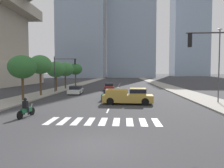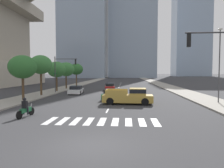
{
  "view_description": "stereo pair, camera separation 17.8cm",
  "coord_description": "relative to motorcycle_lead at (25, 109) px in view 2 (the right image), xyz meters",
  "views": [
    {
      "loc": [
        1.46,
        -9.21,
        3.34
      ],
      "look_at": [
        0.0,
        14.89,
        2.0
      ],
      "focal_mm": 33.82,
      "sensor_mm": 36.0,
      "label": 1
    },
    {
      "loc": [
        1.63,
        -9.19,
        3.34
      ],
      "look_at": [
        0.0,
        14.89,
        2.0
      ],
      "focal_mm": 33.82,
      "sensor_mm": 36.0,
      "label": 2
    }
  ],
  "objects": [
    {
      "name": "office_tower_center_skyline",
      "position": [
        11.15,
        121.49,
        46.99
      ],
      "size": [
        28.97,
        21.5,
        96.2
      ],
      "color": "#8C9EB2",
      "rests_on": "ground"
    },
    {
      "name": "street_lamp_east",
      "position": [
        17.27,
        7.84,
        4.07
      ],
      "size": [
        0.5,
        0.24,
        7.8
      ],
      "color": "#3F3F42",
      "rests_on": "sidewalk_east"
    },
    {
      "name": "street_tree_second",
      "position": [
        -4.44,
        13.68,
        3.81
      ],
      "size": [
        3.1,
        3.1,
        5.59
      ],
      "color": "#4C3823",
      "rests_on": "sidewalk_west"
    },
    {
      "name": "lane_divider_center",
      "position": [
        5.86,
        26.97,
        -0.58
      ],
      "size": [
        0.14,
        50.0,
        0.01
      ],
      "color": "silver",
      "rests_on": "ground"
    },
    {
      "name": "street_tree_fourth",
      "position": [
        -4.44,
        26.05,
        3.35
      ],
      "size": [
        3.28,
        3.28,
        5.19
      ],
      "color": "#4C3823",
      "rests_on": "sidewalk_west"
    },
    {
      "name": "street_tree_fifth",
      "position": [
        -4.44,
        34.73,
        3.49
      ],
      "size": [
        3.16,
        3.16,
        5.29
      ],
      "color": "#4C3823",
      "rests_on": "sidewalk_west"
    },
    {
      "name": "sidewalk_west",
      "position": [
        -5.24,
        24.08,
        -0.51
      ],
      "size": [
        4.0,
        260.0,
        0.15
      ],
      "primitive_type": "cube",
      "color": "gray",
      "rests_on": "ground"
    },
    {
      "name": "traffic_signal_far",
      "position": [
        -2.7,
        18.42,
        3.47
      ],
      "size": [
        3.94,
        0.28,
        5.74
      ],
      "color": "#333335",
      "rests_on": "sidewalk_west"
    },
    {
      "name": "ground_plane",
      "position": [
        5.86,
        -5.92,
        -0.58
      ],
      "size": [
        800.0,
        800.0,
        0.0
      ],
      "primitive_type": "plane",
      "color": "#333335"
    },
    {
      "name": "pickup_truck",
      "position": [
        7.91,
        7.05,
        0.23
      ],
      "size": [
        5.29,
        2.2,
        1.67
      ],
      "rotation": [
        0.0,
        0.0,
        -0.05
      ],
      "color": "#B28E38",
      "rests_on": "ground"
    },
    {
      "name": "crosswalk_near",
      "position": [
        5.86,
        -1.03,
        -0.58
      ],
      "size": [
        7.65,
        2.36,
        0.01
      ],
      "color": "silver",
      "rests_on": "ground"
    },
    {
      "name": "sedan_green_2",
      "position": [
        5.67,
        10.98,
        0.0
      ],
      "size": [
        2.15,
        4.74,
        1.26
      ],
      "rotation": [
        0.0,
        0.0,
        1.5
      ],
      "color": "#1E6038",
      "rests_on": "ground"
    },
    {
      "name": "street_tree_nearest",
      "position": [
        -4.44,
        8.47,
        3.36
      ],
      "size": [
        3.17,
        3.17,
        5.16
      ],
      "color": "#4C3823",
      "rests_on": "sidewalk_west"
    },
    {
      "name": "street_tree_third",
      "position": [
        -4.44,
        20.34,
        3.24
      ],
      "size": [
        3.18,
        3.18,
        5.04
      ],
      "color": "#4C3823",
      "rests_on": "sidewalk_west"
    },
    {
      "name": "sedan_red_0",
      "position": [
        4.42,
        23.6,
        0.03
      ],
      "size": [
        2.13,
        4.51,
        1.34
      ],
      "rotation": [
        0.0,
        0.0,
        1.67
      ],
      "color": "maroon",
      "rests_on": "ground"
    },
    {
      "name": "sidewalk_east",
      "position": [
        16.97,
        24.08,
        -0.51
      ],
      "size": [
        4.0,
        260.0,
        0.15
      ],
      "primitive_type": "cube",
      "color": "gray",
      "rests_on": "ground"
    },
    {
      "name": "office_tower_right_skyline",
      "position": [
        62.79,
        172.7,
        50.14
      ],
      "size": [
        28.7,
        23.15,
        102.5
      ],
      "color": "#8C9EB2",
      "rests_on": "ground"
    },
    {
      "name": "office_tower_left_skyline",
      "position": [
        -18.27,
        114.99,
        36.27
      ],
      "size": [
        27.3,
        27.23,
        86.41
      ],
      "color": "#8C9EB2",
      "rests_on": "ground"
    },
    {
      "name": "motorcycle_lead",
      "position": [
        0.0,
        0.0,
        0.0
      ],
      "size": [
        0.7,
        2.07,
        1.49
      ],
      "rotation": [
        0.0,
        0.0,
        1.42
      ],
      "color": "black",
      "rests_on": "ground"
    },
    {
      "name": "sedan_white_1",
      "position": [
        -0.27,
        17.05,
        -0.01
      ],
      "size": [
        2.07,
        4.66,
        1.25
      ],
      "rotation": [
        0.0,
        0.0,
        1.63
      ],
      "color": "silver",
      "rests_on": "ground"
    }
  ]
}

